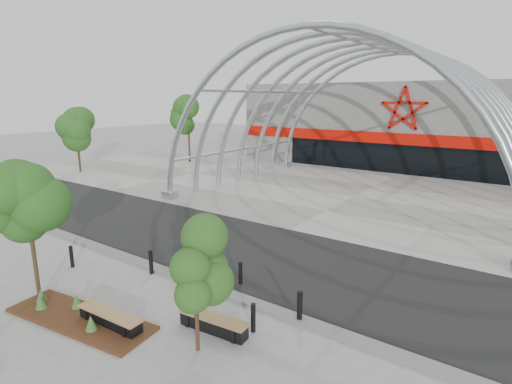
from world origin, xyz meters
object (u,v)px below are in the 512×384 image
street_tree_1 (195,268)px  bench_1 (213,324)px  bench_0 (110,320)px  bollard_2 (240,273)px  street_tree_0 (28,213)px

street_tree_1 → bench_1: 2.37m
street_tree_1 → bench_0: (-2.89, -0.70, -2.16)m
bench_0 → bollard_2: 4.69m
street_tree_0 → bollard_2: (4.87, 4.83, -2.62)m
street_tree_1 → bench_1: bearing=105.0°
bench_0 → street_tree_1: bearing=13.7°
bollard_2 → street_tree_1: bearing=-69.1°
street_tree_0 → bench_1: (6.06, 1.99, -2.83)m
bench_1 → bollard_2: bearing=112.8°
street_tree_0 → street_tree_1: 6.43m
bollard_2 → bench_0: bearing=-108.1°
street_tree_0 → bench_0: (3.42, 0.38, -2.82)m
bench_1 → bollard_2: 3.08m
street_tree_1 → street_tree_0: bearing=-170.3°
street_tree_0 → street_tree_1: street_tree_0 is taller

